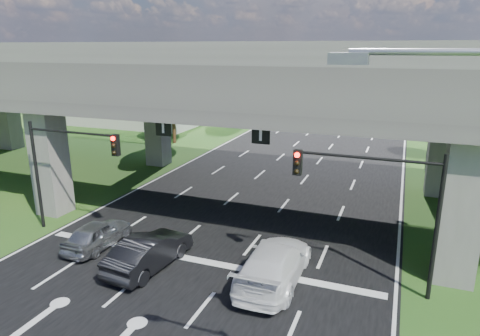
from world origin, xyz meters
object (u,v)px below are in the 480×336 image
Objects in this scene: signal_left at (65,159)px; car_silver at (98,234)px; streetlight_far at (429,99)px; streetlight_beyond at (423,83)px; signal_right at (380,194)px; car_white at (274,263)px; car_dark at (149,252)px.

signal_left is 4.33m from car_silver.
streetlight_beyond is (0.00, 16.00, 0.00)m from streetlight_far.
signal_left is 40.30m from streetlight_beyond.
car_silver is at bearing -175.92° from signal_right.
car_silver is 0.70× the size of car_white.
car_dark is at bearing -16.83° from signal_left.
car_white is at bearing -166.72° from signal_right.
streetlight_far is at bearing -107.21° from car_white.
car_silver is (-15.50, -37.00, -5.13)m from streetlight_beyond.
car_dark is at bearing 8.29° from car_white.
signal_right is at bearing -164.24° from car_dark.
streetlight_beyond is 2.08× the size of car_dark.
streetlight_far and streetlight_beyond have the same top height.
signal_right is 36.17m from streetlight_beyond.
car_white is (-3.99, -0.94, -3.32)m from signal_right.
streetlight_beyond is at bearing 63.57° from signal_left.
signal_left is 0.60× the size of streetlight_beyond.
signal_left is at bearing -21.19° from car_silver.
car_dark is (3.60, -0.88, 0.10)m from car_silver.
streetlight_beyond is at bearing -112.67° from car_silver.
signal_right is 5.28m from car_white.
streetlight_beyond reaches higher than car_white.
car_silver is at bearing -21.25° from signal_left.
streetlight_far is 1.72× the size of car_white.
streetlight_far reaches higher than car_dark.
streetlight_far is (2.27, 20.06, 1.66)m from signal_right.
streetlight_far is at bearing 83.53° from signal_right.
signal_left is 26.95m from streetlight_far.
signal_left is at bearing -11.80° from car_dark.
signal_right is 1.48× the size of car_silver.
signal_right reaches higher than car_silver.
car_white reaches higher than car_silver.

